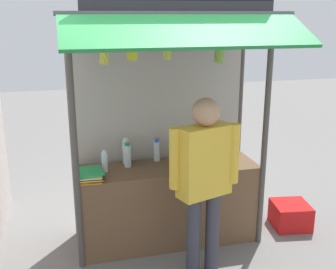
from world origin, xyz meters
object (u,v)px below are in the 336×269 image
water_bottle_right (220,148)px  banana_bunch_rightmost (219,55)px  water_bottle_far_left (105,162)px  plastic_crate (290,215)px  water_bottle_back_left (184,151)px  banana_bunch_inner_right (167,52)px  magazine_stack_far_right (91,175)px  vendor_person (204,173)px  water_bottle_left (128,155)px  water_bottle_front_right (126,151)px  magazine_stack_mid_left (200,168)px  water_bottle_rear_center (157,151)px  banana_bunch_inner_left (132,51)px  banana_bunch_leftmost (104,56)px

water_bottle_right → banana_bunch_rightmost: size_ratio=0.88×
water_bottle_far_left → plastic_crate: water_bottle_far_left is taller
water_bottle_back_left → banana_bunch_rightmost: banana_bunch_rightmost is taller
water_bottle_right → water_bottle_back_left: (-0.41, -0.01, -0.00)m
water_bottle_back_left → banana_bunch_inner_right: (-0.30, -0.44, 1.08)m
water_bottle_back_left → magazine_stack_far_right: size_ratio=0.91×
banana_bunch_inner_right → vendor_person: 1.11m
water_bottle_right → magazine_stack_far_right: 1.43m
water_bottle_far_left → vendor_person: (0.81, -0.71, 0.07)m
water_bottle_left → water_bottle_front_right: (0.00, 0.11, 0.01)m
water_bottle_back_left → water_bottle_left: bearing=174.8°
water_bottle_far_left → water_bottle_back_left: (0.85, 0.04, 0.03)m
water_bottle_right → magazine_stack_mid_left: bearing=-140.5°
water_bottle_rear_center → water_bottle_right: bearing=-12.5°
magazine_stack_far_right → banana_bunch_inner_right: size_ratio=1.12×
banana_bunch_rightmost → water_bottle_back_left: bearing=113.6°
banana_bunch_inner_left → plastic_crate: (1.87, 0.32, -1.94)m
water_bottle_far_left → water_bottle_front_right: bearing=39.2°
water_bottle_far_left → water_bottle_rear_center: (0.58, 0.19, 0.01)m
banana_bunch_inner_right → vendor_person: size_ratio=0.17×
vendor_person → banana_bunch_rightmost: bearing=-144.4°
magazine_stack_far_right → banana_bunch_leftmost: bearing=-57.2°
banana_bunch_leftmost → water_bottle_front_right: bearing=67.5°
magazine_stack_mid_left → banana_bunch_inner_left: banana_bunch_inner_left is taller
water_bottle_left → banana_bunch_leftmost: (-0.25, -0.49, 1.08)m
water_bottle_right → vendor_person: (-0.45, -0.75, 0.04)m
plastic_crate → water_bottle_right: bearing=171.7°
vendor_person → magazine_stack_far_right: bearing=-47.5°
water_bottle_far_left → water_bottle_right: bearing=1.9°
vendor_person → plastic_crate: 1.69m
water_bottle_front_right → magazine_stack_mid_left: size_ratio=1.08×
banana_bunch_rightmost → banana_bunch_leftmost: size_ratio=1.06×
water_bottle_right → water_bottle_rear_center: size_ratio=1.21×
vendor_person → plastic_crate: size_ratio=4.23×
water_bottle_front_right → water_bottle_rear_center: 0.33m
water_bottle_right → water_bottle_back_left: bearing=-179.2°
magazine_stack_far_right → vendor_person: (0.97, -0.54, 0.13)m
water_bottle_far_left → banana_bunch_inner_right: banana_bunch_inner_right is taller
water_bottle_back_left → water_bottle_right: bearing=0.8°
magazine_stack_mid_left → banana_bunch_inner_right: (-0.39, -0.18, 1.18)m
water_bottle_far_left → banana_bunch_inner_left: (0.24, -0.40, 1.13)m
water_bottle_far_left → water_bottle_back_left: water_bottle_back_left is taller
magazine_stack_mid_left → banana_bunch_inner_right: banana_bunch_inner_right is taller
water_bottle_left → water_bottle_rear_center: water_bottle_left is taller
plastic_crate → water_bottle_far_left: bearing=177.8°
water_bottle_front_right → water_bottle_back_left: 0.62m
water_bottle_front_right → banana_bunch_rightmost: size_ratio=0.85×
water_bottle_left → water_bottle_rear_center: size_ratio=1.08×
magazine_stack_far_right → banana_bunch_inner_left: size_ratio=1.11×
water_bottle_far_left → plastic_crate: size_ratio=0.56×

